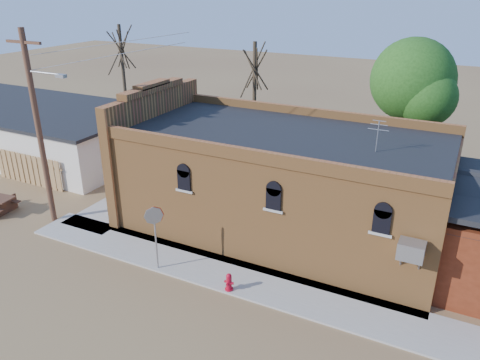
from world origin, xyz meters
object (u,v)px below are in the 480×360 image
at_px(utility_pole, 39,126).
at_px(stop_sign, 154,221).
at_px(brick_bar, 276,181).
at_px(fire_hydrant, 229,282).
at_px(trash_barrel, 157,189).

distance_m(utility_pole, stop_sign, 7.57).
xyz_separation_m(brick_bar, stop_sign, (-2.78, -5.49, -0.15)).
distance_m(utility_pole, fire_hydrant, 11.21).
bearing_deg(brick_bar, stop_sign, -116.83).
height_order(fire_hydrant, trash_barrel, trash_barrel).
distance_m(fire_hydrant, trash_barrel, 9.33).
relative_size(utility_pole, stop_sign, 3.28).
bearing_deg(fire_hydrant, stop_sign, 160.63).
height_order(brick_bar, stop_sign, brick_bar).
bearing_deg(stop_sign, utility_pole, 149.17).
relative_size(fire_hydrant, stop_sign, 0.26).
xyz_separation_m(fire_hydrant, stop_sign, (-3.25, 0.00, 1.76)).
relative_size(brick_bar, trash_barrel, 20.12).
xyz_separation_m(utility_pole, fire_hydrant, (10.26, -1.20, -4.35)).
distance_m(utility_pole, trash_barrel, 6.81).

